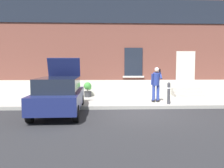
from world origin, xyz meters
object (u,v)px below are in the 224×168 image
bollard_near_person (169,92)px  planter_charcoal (88,89)px  hatchback_car_navy (59,95)px  person_on_phone (156,82)px  planter_cream (51,89)px

bollard_near_person → planter_charcoal: 4.80m
hatchback_car_navy → planter_charcoal: size_ratio=4.76×
person_on_phone → planter_cream: (-5.63, 1.99, -0.54)m
planter_charcoal → bollard_near_person: bearing=-33.7°
person_on_phone → planter_cream: bearing=148.2°
person_on_phone → planter_cream: person_on_phone is taller
bollard_near_person → person_on_phone: (-0.46, 0.61, 0.44)m
person_on_phone → bollard_near_person: bearing=-65.3°
bollard_near_person → planter_charcoal: size_ratio=1.22×
bollard_near_person → planter_charcoal: bearing=146.3°
hatchback_car_navy → bollard_near_person: bearing=15.3°
hatchback_car_navy → planter_charcoal: bearing=77.1°
bollard_near_person → person_on_phone: size_ratio=0.60×
person_on_phone → planter_charcoal: size_ratio=2.03×
hatchback_car_navy → planter_cream: 4.13m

